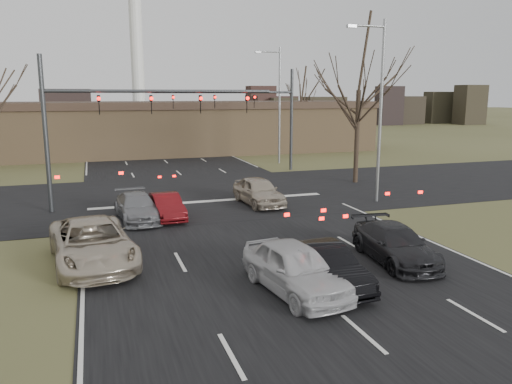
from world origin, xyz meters
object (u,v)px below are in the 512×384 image
at_px(mast_arm_far, 258,108).
at_px(streetlight_right_far, 278,100).
at_px(car_red_ahead, 166,206).
at_px(building, 175,127).
at_px(car_charcoal_sedan, 395,244).
at_px(streetlight_right_near, 378,103).
at_px(car_silver_suv, 92,243).
at_px(car_grey_ahead, 137,207).
at_px(car_silver_ahead, 259,191).
at_px(mast_arm_near, 112,113).
at_px(car_white_sedan, 295,268).
at_px(car_black_hatch, 325,266).

xyz_separation_m(mast_arm_far, streetlight_right_far, (3.14, 4.00, 0.57)).
bearing_deg(streetlight_right_far, car_red_ahead, -125.56).
xyz_separation_m(building, car_charcoal_sedan, (2.01, -37.33, -2.00)).
xyz_separation_m(mast_arm_far, streetlight_right_near, (2.64, -13.00, 0.57)).
bearing_deg(mast_arm_far, car_charcoal_sedan, -95.57).
relative_size(car_silver_suv, car_red_ahead, 1.55).
relative_size(mast_arm_far, streetlight_right_near, 1.11).
distance_m(car_grey_ahead, car_red_ahead, 1.40).
relative_size(car_charcoal_sedan, car_red_ahead, 1.22).
bearing_deg(car_silver_suv, car_silver_ahead, 33.85).
distance_m(car_red_ahead, car_silver_ahead, 5.57).
height_order(streetlight_right_near, car_red_ahead, streetlight_right_near).
height_order(streetlight_right_far, car_charcoal_sedan, streetlight_right_far).
height_order(mast_arm_near, streetlight_right_far, streetlight_right_far).
distance_m(streetlight_right_near, car_white_sedan, 15.16).
xyz_separation_m(building, car_white_sedan, (-2.59, -38.87, -1.88)).
xyz_separation_m(streetlight_right_far, car_grey_ahead, (-13.72, -17.11, -4.94)).
distance_m(mast_arm_far, car_white_sedan, 25.17).
bearing_deg(mast_arm_near, car_white_sedan, -71.51).
bearing_deg(car_red_ahead, car_white_sedan, -80.68).
xyz_separation_m(mast_arm_far, car_white_sedan, (-6.78, -23.87, -4.24)).
bearing_deg(car_red_ahead, mast_arm_near, 121.12).
distance_m(building, streetlight_right_near, 28.97).
bearing_deg(car_grey_ahead, car_silver_suv, -113.70).
distance_m(mast_arm_near, streetlight_right_near, 14.38).
xyz_separation_m(streetlight_right_near, car_silver_suv, (-15.32, -6.24, -4.78)).
bearing_deg(car_black_hatch, streetlight_right_near, 49.32).
bearing_deg(mast_arm_near, streetlight_right_far, 43.89).
distance_m(car_white_sedan, car_black_hatch, 1.11).
bearing_deg(building, mast_arm_far, -74.42).
bearing_deg(streetlight_right_far, car_grey_ahead, -128.72).
relative_size(car_silver_suv, car_charcoal_sedan, 1.27).
bearing_deg(car_white_sedan, car_grey_ahead, 101.71).
bearing_deg(car_black_hatch, car_red_ahead, 105.55).
height_order(streetlight_right_near, car_grey_ahead, streetlight_right_near).
bearing_deg(streetlight_right_near, mast_arm_near, 167.95).
xyz_separation_m(car_silver_suv, car_grey_ahead, (2.10, 6.13, -0.16)).
bearing_deg(mast_arm_near, mast_arm_far, 41.22).
relative_size(mast_arm_near, streetlight_right_far, 1.21).
bearing_deg(mast_arm_far, car_grey_ahead, -128.90).
relative_size(mast_arm_near, car_black_hatch, 2.96).
xyz_separation_m(streetlight_right_far, car_silver_ahead, (-6.99, -15.64, -4.82)).
relative_size(building, car_black_hatch, 10.35).
relative_size(mast_arm_far, car_silver_ahead, 2.49).
bearing_deg(car_grey_ahead, building, 72.42).
relative_size(car_white_sedan, car_black_hatch, 1.12).
height_order(mast_arm_near, car_white_sedan, mast_arm_near).
bearing_deg(car_silver_suv, building, 69.20).
bearing_deg(car_silver_suv, car_charcoal_sedan, -23.23).
relative_size(streetlight_right_far, car_black_hatch, 2.44).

